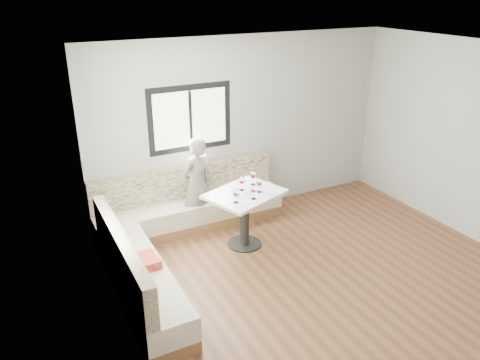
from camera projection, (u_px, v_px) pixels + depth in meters
name	position (u px, v px, depth m)	size (l,w,h in m)	color
room	(337.00, 180.00, 5.32)	(5.01, 5.01, 2.81)	brown
banquette	(171.00, 233.00, 6.37)	(2.90, 2.80, 0.95)	brown
table	(245.00, 206.00, 6.51)	(1.20, 1.07, 0.82)	black
person	(197.00, 184.00, 6.92)	(0.53, 0.35, 1.46)	slate
olive_ramekin	(235.00, 195.00, 6.33)	(0.09, 0.09, 0.03)	white
wine_glass_a	(236.00, 193.00, 6.09)	(0.09, 0.09, 0.21)	white
wine_glass_b	(254.00, 189.00, 6.19)	(0.09, 0.09, 0.21)	white
wine_glass_c	(259.00, 182.00, 6.40)	(0.09, 0.09, 0.21)	white
wine_glass_d	(242.00, 181.00, 6.46)	(0.09, 0.09, 0.21)	white
wine_glass_e	(253.00, 175.00, 6.64)	(0.09, 0.09, 0.21)	white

